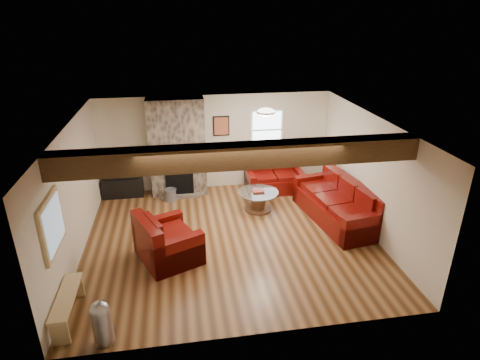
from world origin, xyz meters
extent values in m
plane|color=#4E2E14|center=(0.00, 0.00, 0.00)|extent=(8.00, 8.00, 0.00)
plane|color=silver|center=(0.00, 0.00, 2.50)|extent=(8.00, 8.00, 0.00)
plane|color=beige|center=(0.00, 2.75, 1.25)|extent=(8.00, 0.00, 8.00)
plane|color=beige|center=(0.00, -2.75, 1.25)|extent=(8.00, 0.00, 8.00)
plane|color=beige|center=(-3.00, 0.00, 1.25)|extent=(0.00, 7.50, 7.50)
plane|color=beige|center=(3.00, 0.00, 1.25)|extent=(0.00, 7.50, 7.50)
cube|color=#321F0F|center=(0.00, -1.25, 2.31)|extent=(6.00, 0.36, 0.38)
cube|color=#353029|center=(-1.00, 2.50, 1.25)|extent=(1.40, 0.50, 2.50)
cube|color=black|center=(-1.00, 2.25, 0.45)|extent=(0.70, 0.06, 0.90)
cube|color=#353029|center=(-1.00, 2.20, 0.04)|extent=(1.00, 0.25, 0.08)
cylinder|color=#412815|center=(0.83, 1.20, 0.02)|extent=(0.64, 0.64, 0.04)
cylinder|color=#412815|center=(0.83, 1.20, 0.21)|extent=(0.34, 0.34, 0.43)
cylinder|color=silver|center=(0.83, 1.20, 0.46)|extent=(0.97, 0.97, 0.02)
cube|color=maroon|center=(0.83, 1.20, 0.49)|extent=(0.27, 0.19, 0.03)
cube|color=black|center=(-2.45, 2.53, 0.25)|extent=(1.01, 0.41, 0.51)
imported|color=black|center=(-2.45, 2.53, 0.74)|extent=(0.80, 0.11, 0.46)
cylinder|color=tan|center=(2.78, 2.04, 0.01)|extent=(0.26, 0.26, 0.03)
cylinder|color=tan|center=(2.78, 2.04, 0.65)|extent=(0.03, 0.03, 1.30)
cone|color=beige|center=(2.78, 2.04, 1.32)|extent=(0.37, 0.37, 0.26)
camera|label=1|loc=(-0.99, -7.25, 4.50)|focal=30.00mm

